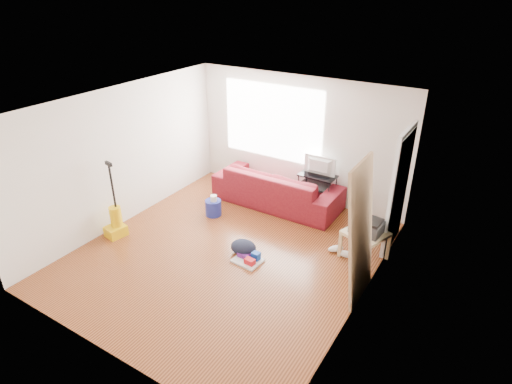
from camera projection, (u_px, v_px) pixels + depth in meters
The scene contains 13 objects.
room at pixel (235, 183), 6.64m from camera, with size 4.51×5.01×2.51m.
sofa at pixel (277, 204), 8.67m from camera, with size 2.54×0.99×0.74m, color #5B0A17.
tv_stand at pixel (317, 191), 8.37m from camera, with size 0.72×0.42×0.71m.
tv at pixel (318, 166), 8.13m from camera, with size 0.63×0.08×0.36m, color black.
side_table at pixel (365, 236), 6.83m from camera, with size 0.76×0.76×0.49m.
printer at pixel (367, 226), 6.74m from camera, with size 0.50×0.40×0.25m.
bucket at pixel (214, 215), 8.27m from camera, with size 0.31×0.31×0.31m, color navy.
toilet_paper at pixel (214, 205), 8.15m from camera, with size 0.13×0.13×0.12m, color white.
cleaning_tray at pixel (249, 259), 6.89m from camera, with size 0.47×0.39×0.16m.
backpack at pixel (243, 253), 7.11m from camera, with size 0.43×0.35×0.24m, color black.
sneakers at pixel (341, 251), 7.07m from camera, with size 0.48×0.28×0.11m.
vacuum at pixel (116, 222), 7.51m from camera, with size 0.35×0.38×1.38m.
door_panel at pixel (353, 293), 6.22m from camera, with size 0.04×0.82×2.06m, color #9D7D53.
Camera 1 is at (3.50, -4.77, 4.11)m, focal length 30.00 mm.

